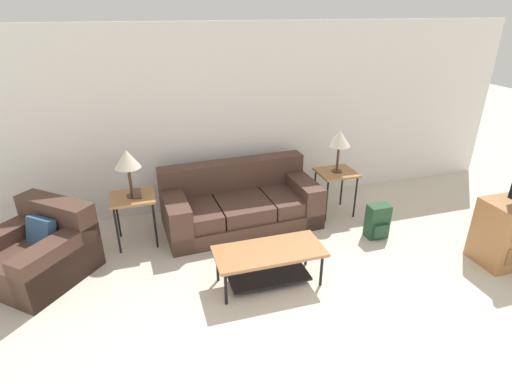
% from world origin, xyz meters
% --- Properties ---
extents(wall_back, '(8.82, 0.06, 2.60)m').
position_xyz_m(wall_back, '(0.00, 3.74, 1.30)').
color(wall_back, white).
rests_on(wall_back, ground_plane).
extents(couch, '(2.11, 1.10, 0.82)m').
position_xyz_m(couch, '(-0.14, 3.04, 0.29)').
color(couch, '#4C3328').
rests_on(couch, ground_plane).
extents(armchair, '(1.38, 1.38, 0.80)m').
position_xyz_m(armchair, '(-2.57, 2.55, 0.29)').
color(armchair, '#4C3328').
rests_on(armchair, ground_plane).
extents(coffee_table, '(1.17, 0.53, 0.43)m').
position_xyz_m(coffee_table, '(-0.18, 1.66, 0.31)').
color(coffee_table, '#A87042').
rests_on(coffee_table, ground_plane).
extents(side_table_left, '(0.53, 0.48, 0.65)m').
position_xyz_m(side_table_left, '(-1.53, 2.95, 0.58)').
color(side_table_left, '#A87042').
rests_on(side_table_left, ground_plane).
extents(side_table_right, '(0.53, 0.48, 0.65)m').
position_xyz_m(side_table_right, '(1.25, 2.95, 0.58)').
color(side_table_right, '#A87042').
rests_on(side_table_right, ground_plane).
extents(table_lamp_left, '(0.30, 0.30, 0.60)m').
position_xyz_m(table_lamp_left, '(-1.53, 2.95, 1.13)').
color(table_lamp_left, '#472D1E').
rests_on(table_lamp_left, side_table_left).
extents(table_lamp_right, '(0.30, 0.30, 0.60)m').
position_xyz_m(table_lamp_right, '(1.25, 2.95, 1.13)').
color(table_lamp_right, '#472D1E').
rests_on(table_lamp_right, side_table_right).
extents(backpack, '(0.28, 0.26, 0.45)m').
position_xyz_m(backpack, '(1.48, 2.17, 0.22)').
color(backpack, '#23472D').
rests_on(backpack, ground_plane).
extents(picture_frame, '(0.10, 0.04, 0.13)m').
position_xyz_m(picture_frame, '(-1.47, 2.87, 0.72)').
color(picture_frame, '#4C3828').
rests_on(picture_frame, side_table_left).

